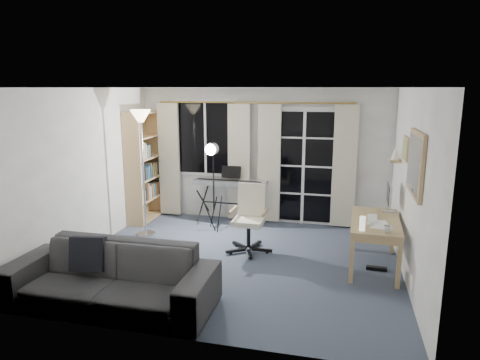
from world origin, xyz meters
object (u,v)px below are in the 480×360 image
object	(u,v)px
monitor	(389,194)
sofa	(109,267)
torchiere_lamp	(141,135)
studio_light	(212,159)
office_chair	(250,211)
desk	(375,226)
bookshelf	(142,169)
mug	(387,228)
keyboard_piano	(230,183)

from	to	relation	value
monitor	sofa	xyz separation A→B (m)	(-3.12, -2.24, -0.47)
torchiere_lamp	studio_light	size ratio (longest dim) A/B	1.34
office_chair	desk	world-z (taller)	office_chair
torchiere_lamp	monitor	distance (m)	3.86
studio_light	monitor	bearing A→B (deg)	-2.88
bookshelf	office_chair	world-z (taller)	bookshelf
monitor	mug	world-z (taller)	monitor
bookshelf	torchiere_lamp	xyz separation A→B (m)	(0.41, -0.78, 0.71)
torchiere_lamp	desk	distance (m)	3.78
monitor	torchiere_lamp	bearing A→B (deg)	-178.14
studio_light	mug	distance (m)	3.09
monitor	mug	bearing A→B (deg)	-93.55
office_chair	monitor	xyz separation A→B (m)	(1.97, 0.18, 0.33)
studio_light	sofa	bearing A→B (deg)	-89.88
bookshelf	studio_light	distance (m)	1.49
mug	sofa	xyz separation A→B (m)	(-3.03, -1.29, -0.27)
bookshelf	sofa	bearing A→B (deg)	-71.06
keyboard_piano	desk	world-z (taller)	keyboard_piano
studio_light	office_chair	size ratio (longest dim) A/B	1.54
bookshelf	office_chair	size ratio (longest dim) A/B	1.99
keyboard_piano	studio_light	world-z (taller)	studio_light
torchiere_lamp	monitor	world-z (taller)	torchiere_lamp
bookshelf	keyboard_piano	size ratio (longest dim) A/B	1.50
office_chair	desk	xyz separation A→B (m)	(1.77, -0.27, -0.00)
bookshelf	mug	size ratio (longest dim) A/B	18.17
keyboard_piano	monitor	xyz separation A→B (m)	(2.61, -1.01, 0.20)
desk	sofa	bearing A→B (deg)	-146.34
mug	sofa	distance (m)	3.30
studio_light	office_chair	bearing A→B (deg)	-33.27
bookshelf	torchiere_lamp	size ratio (longest dim) A/B	0.97
studio_light	monitor	size ratio (longest dim) A/B	3.19
studio_light	bookshelf	bearing A→B (deg)	175.56
monitor	mug	size ratio (longest dim) A/B	4.40
keyboard_piano	desk	bearing A→B (deg)	-29.13
mug	studio_light	bearing A→B (deg)	151.42
desk	sofa	size ratio (longest dim) A/B	0.55
bookshelf	studio_light	size ratio (longest dim) A/B	1.29
studio_light	office_chair	xyz separation A→B (m)	(0.80, -0.69, -0.65)
torchiere_lamp	monitor	xyz separation A→B (m)	(3.79, -0.03, -0.74)
bookshelf	office_chair	distance (m)	2.47
studio_light	sofa	distance (m)	2.87
torchiere_lamp	desk	size ratio (longest dim) A/B	1.62
bookshelf	studio_light	xyz separation A→B (m)	(1.43, -0.30, 0.29)
studio_light	desk	xyz separation A→B (m)	(2.57, -0.96, -0.65)
bookshelf	sofa	world-z (taller)	bookshelf
desk	mug	distance (m)	0.53
keyboard_piano	torchiere_lamp	bearing A→B (deg)	-138.20
office_chair	monitor	bearing A→B (deg)	5.76
sofa	bookshelf	bearing A→B (deg)	109.56
mug	monitor	bearing A→B (deg)	84.18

